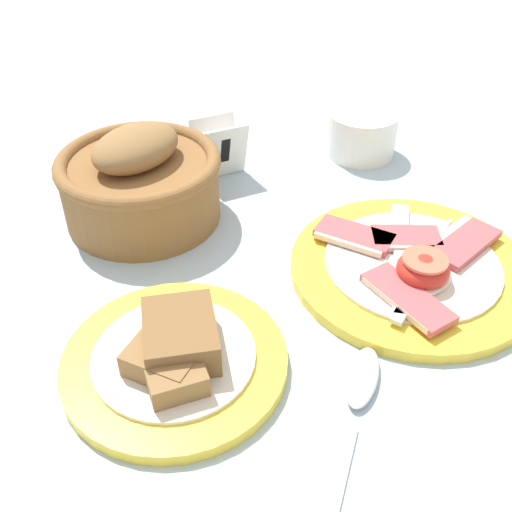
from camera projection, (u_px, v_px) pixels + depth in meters
name	position (u px, v px, depth m)	size (l,w,h in m)	color
ground_plane	(376.00, 302.00, 0.59)	(3.00, 3.00, 0.00)	#A3BCD1
breakfast_plate	(412.00, 267.00, 0.61)	(0.25, 0.25, 0.04)	yellow
bread_plate	(175.00, 357.00, 0.51)	(0.20, 0.20, 0.05)	yellow
sugar_cup	(362.00, 132.00, 0.80)	(0.09, 0.09, 0.06)	white
bread_basket	(140.00, 181.00, 0.67)	(0.18, 0.18, 0.11)	brown
number_card	(222.00, 148.00, 0.76)	(0.07, 0.05, 0.07)	white
teaspoon_by_saucer	(357.00, 402.00, 0.49)	(0.16, 0.13, 0.01)	silver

